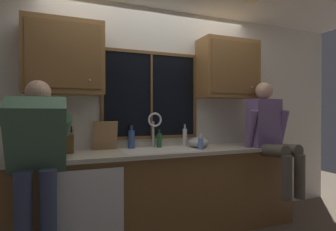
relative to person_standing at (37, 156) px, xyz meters
name	(u,v)px	position (x,y,z in m)	size (l,w,h in m)	color
back_wall	(151,116)	(1.19, 0.70, 0.30)	(5.54, 0.12, 2.55)	silver
ceiling_downlight_right	(252,1)	(2.13, 0.04, 1.57)	(0.14, 0.14, 0.01)	#FFEAB2
window_glass	(151,95)	(1.17, 0.63, 0.55)	(1.10, 0.02, 0.95)	black
window_frame_top	(151,53)	(1.17, 0.62, 1.04)	(1.17, 0.02, 0.04)	brown
window_frame_bottom	(152,137)	(1.17, 0.62, 0.06)	(1.17, 0.02, 0.04)	brown
window_frame_left	(102,94)	(0.60, 0.62, 0.55)	(0.04, 0.02, 0.95)	brown
window_frame_right	(195,96)	(1.74, 0.62, 0.55)	(0.04, 0.02, 0.95)	brown
window_mullion_center	(152,95)	(1.17, 0.62, 0.55)	(0.02, 0.02, 0.95)	brown
lower_cabinet_run	(161,194)	(1.19, 0.35, -0.53)	(3.14, 0.58, 0.88)	brown
countertop	(162,152)	(1.19, 0.33, -0.07)	(3.20, 0.62, 0.04)	beige
dishwasher_front	(89,212)	(0.41, 0.03, -0.52)	(0.60, 0.02, 0.74)	white
upper_cabinet_left	(64,58)	(0.22, 0.47, 0.89)	(0.75, 0.36, 0.72)	olive
upper_cabinet_right	(228,69)	(2.12, 0.47, 0.89)	(0.75, 0.36, 0.72)	olive
sink	(160,159)	(1.17, 0.34, -0.15)	(0.80, 0.46, 0.21)	white
faucet	(155,126)	(1.18, 0.52, 0.20)	(0.18, 0.09, 0.40)	silver
person_standing	(37,156)	(0.00, 0.00, 0.00)	(0.53, 0.67, 1.60)	#384260
person_sitting_on_counter	(270,131)	(2.42, 0.07, 0.13)	(0.54, 0.61, 1.26)	#595147
knife_block	(67,143)	(0.24, 0.42, 0.05)	(0.12, 0.18, 0.32)	brown
cutting_board	(105,136)	(0.62, 0.56, 0.10)	(0.26, 0.02, 0.31)	#997047
mixing_bowl	(198,143)	(1.66, 0.38, 0.00)	(0.24, 0.24, 0.12)	#B7B7BC
soap_dispenser	(201,143)	(1.60, 0.21, 0.01)	(0.06, 0.07, 0.17)	#668CCC
bottle_green_glass	(131,139)	(0.91, 0.56, 0.05)	(0.07, 0.07, 0.26)	#334C8C
bottle_tall_clear	(159,140)	(1.23, 0.52, 0.03)	(0.06, 0.06, 0.21)	#1E592D
bottle_amber_small	(185,137)	(1.55, 0.50, 0.06)	(0.05, 0.05, 0.27)	silver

